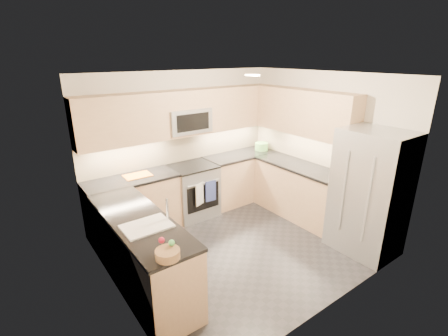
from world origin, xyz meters
TOP-DOWN VIEW (x-y plane):
  - floor at (0.00, 0.00)m, footprint 3.60×3.20m
  - ceiling at (0.00, 0.00)m, footprint 3.60×3.20m
  - wall_back at (0.00, 1.60)m, footprint 3.60×0.02m
  - wall_front at (0.00, -1.60)m, footprint 3.60×0.02m
  - wall_left at (-1.80, 0.00)m, footprint 0.02×3.20m
  - wall_right at (1.80, 0.00)m, footprint 0.02×3.20m
  - base_cab_back_left at (-1.09, 1.30)m, footprint 1.42×0.60m
  - base_cab_back_right at (1.09, 1.30)m, footprint 1.42×0.60m
  - base_cab_right at (1.50, 0.15)m, footprint 0.60×1.70m
  - base_cab_peninsula at (-1.50, 0.00)m, footprint 0.60×2.00m
  - countertop_back_left at (-1.09, 1.30)m, footprint 1.42×0.63m
  - countertop_back_right at (1.09, 1.30)m, footprint 1.42×0.63m
  - countertop_right at (1.50, 0.15)m, footprint 0.63×1.70m
  - countertop_peninsula at (-1.50, 0.00)m, footprint 0.63×2.00m
  - upper_cab_back at (0.00, 1.43)m, footprint 3.60×0.35m
  - upper_cab_right at (1.62, 0.28)m, footprint 0.35×1.95m
  - backsplash_back at (0.00, 1.60)m, footprint 3.60×0.01m
  - backsplash_right at (1.80, 0.45)m, footprint 0.01×2.30m
  - gas_range at (0.00, 1.28)m, footprint 0.76×0.65m
  - range_cooktop at (0.00, 1.28)m, footprint 0.76×0.65m
  - oven_door_glass at (0.00, 0.95)m, footprint 0.62×0.02m
  - oven_handle at (0.00, 0.93)m, footprint 0.60×0.02m
  - microwave at (0.00, 1.40)m, footprint 0.76×0.40m
  - microwave_door at (0.00, 1.20)m, footprint 0.60×0.01m
  - refrigerator at (1.45, -1.15)m, footprint 0.70×0.90m
  - fridge_handle_left at (1.08, -1.33)m, footprint 0.02×0.02m
  - fridge_handle_right at (1.08, -0.97)m, footprint 0.02×0.02m
  - sink_basin at (-1.50, -0.25)m, footprint 0.52×0.38m
  - faucet at (-1.24, -0.25)m, footprint 0.03×0.03m
  - utensil_bowl at (1.60, 1.27)m, footprint 0.32×0.32m
  - cutting_board at (-0.96, 1.33)m, footprint 0.42×0.30m
  - fruit_basket at (-1.58, -0.91)m, footprint 0.27×0.27m
  - fruit_apple at (-1.57, -0.77)m, footprint 0.06×0.06m
  - fruit_pear at (-1.51, -0.86)m, footprint 0.06×0.06m
  - dish_towel_check at (-0.09, 0.91)m, footprint 0.19×0.09m
  - dish_towel_blue at (0.13, 0.91)m, footprint 0.19×0.03m

SIDE VIEW (x-z plane):
  - floor at x=0.00m, z-range 0.00..0.00m
  - base_cab_back_left at x=-1.09m, z-range 0.00..0.90m
  - base_cab_back_right at x=1.09m, z-range 0.00..0.90m
  - base_cab_right at x=1.50m, z-range 0.00..0.90m
  - base_cab_peninsula at x=-1.50m, z-range 0.00..0.90m
  - oven_door_glass at x=0.00m, z-range 0.22..0.68m
  - gas_range at x=0.00m, z-range 0.00..0.91m
  - dish_towel_check at x=-0.09m, z-range 0.36..0.74m
  - dish_towel_blue at x=0.13m, z-range 0.37..0.73m
  - oven_handle at x=0.00m, z-range 0.71..0.73m
  - sink_basin at x=-1.50m, z-range 0.80..0.96m
  - refrigerator at x=1.45m, z-range 0.00..1.80m
  - range_cooktop at x=0.00m, z-range 0.90..0.93m
  - countertop_back_left at x=-1.09m, z-range 0.90..0.94m
  - countertop_back_right at x=1.09m, z-range 0.90..0.94m
  - countertop_right at x=1.50m, z-range 0.90..0.94m
  - countertop_peninsula at x=-1.50m, z-range 0.90..0.94m
  - cutting_board at x=-0.96m, z-range 0.94..0.95m
  - fridge_handle_left at x=1.08m, z-range 0.35..1.55m
  - fridge_handle_right at x=1.08m, z-range 0.35..1.55m
  - fruit_basket at x=-1.58m, z-range 0.94..1.03m
  - utensil_bowl at x=1.60m, z-range 0.94..1.09m
  - fruit_apple at x=-1.57m, z-range 1.02..1.09m
  - fruit_pear at x=-1.51m, z-range 1.02..1.09m
  - faucet at x=-1.24m, z-range 0.94..1.22m
  - backsplash_back at x=0.00m, z-range 0.94..1.45m
  - backsplash_right at x=1.80m, z-range 0.94..1.45m
  - wall_back at x=0.00m, z-range 0.00..2.50m
  - wall_front at x=0.00m, z-range 0.00..2.50m
  - wall_left at x=-1.80m, z-range 0.00..2.50m
  - wall_right at x=1.80m, z-range 0.00..2.50m
  - microwave at x=0.00m, z-range 1.50..1.90m
  - microwave_door at x=0.00m, z-range 1.56..1.84m
  - upper_cab_back at x=0.00m, z-range 1.45..2.20m
  - upper_cab_right at x=1.62m, z-range 1.45..2.20m
  - ceiling at x=0.00m, z-range 2.49..2.51m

